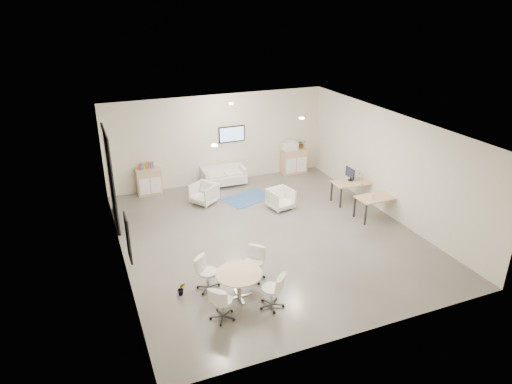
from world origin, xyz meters
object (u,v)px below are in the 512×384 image
object	(u,v)px
sideboard_right	(294,161)
armchair_right	(281,198)
armchair_left	(204,193)
sideboard_left	(149,181)
loveseat	(224,176)
desk_rear	(353,184)
desk_front	(378,199)
round_table	(239,277)

from	to	relation	value
sideboard_right	armchair_right	size ratio (longest dim) A/B	1.31
sideboard_right	armchair_left	xyz separation A→B (m)	(-4.00, -1.43, -0.10)
sideboard_left	loveseat	distance (m)	2.64
desk_rear	desk_front	xyz separation A→B (m)	(0.04, -1.32, 0.01)
armchair_left	armchair_right	xyz separation A→B (m)	(2.16, -1.32, -0.01)
armchair_left	sideboard_right	bearing A→B (deg)	74.94
loveseat	round_table	size ratio (longest dim) A/B	1.49
armchair_left	desk_rear	xyz separation A→B (m)	(4.59, -1.71, 0.25)
armchair_left	desk_front	distance (m)	5.54
loveseat	desk_front	distance (m)	5.59
armchair_left	desk_rear	size ratio (longest dim) A/B	0.54
loveseat	armchair_left	size ratio (longest dim) A/B	2.08
desk_front	round_table	size ratio (longest dim) A/B	1.30
sideboard_right	armchair_left	world-z (taller)	sideboard_right
armchair_left	loveseat	bearing A→B (deg)	104.72
armchair_right	round_table	size ratio (longest dim) A/B	0.69
desk_rear	round_table	distance (m)	6.38
sideboard_left	sideboard_right	xyz separation A→B (m)	(5.52, -0.02, 0.02)
loveseat	armchair_right	bearing A→B (deg)	-66.12
loveseat	armchair_right	world-z (taller)	armchair_right
loveseat	sideboard_right	bearing A→B (deg)	4.59
sideboard_right	desk_front	world-z (taller)	sideboard_right
desk_rear	round_table	xyz separation A→B (m)	(-5.30, -3.56, -0.07)
armchair_right	desk_front	distance (m)	3.02
sideboard_right	loveseat	size ratio (longest dim) A/B	0.61
sideboard_left	armchair_right	world-z (taller)	sideboard_left
sideboard_left	desk_front	world-z (taller)	sideboard_left
sideboard_left	loveseat	bearing A→B (deg)	-3.29
armchair_left	desk_rear	world-z (taller)	armchair_left
sideboard_left	armchair_left	size ratio (longest dim) A/B	1.23
armchair_left	round_table	world-z (taller)	armchair_left
desk_front	loveseat	bearing A→B (deg)	127.46
sideboard_right	sideboard_left	bearing A→B (deg)	179.81
sideboard_right	desk_rear	world-z (taller)	sideboard_right
loveseat	desk_rear	size ratio (longest dim) A/B	1.13
sideboard_left	armchair_right	bearing A→B (deg)	-36.92
armchair_right	sideboard_right	bearing A→B (deg)	45.62
round_table	sideboard_left	bearing A→B (deg)	96.91
sideboard_right	desk_front	bearing A→B (deg)	-81.88
sideboard_left	loveseat	world-z (taller)	sideboard_left
sideboard_left	armchair_left	distance (m)	2.10
sideboard_left	desk_front	bearing A→B (deg)	-36.03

